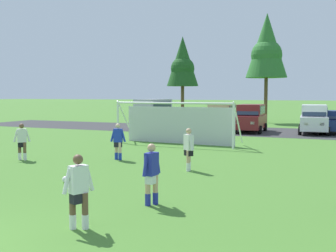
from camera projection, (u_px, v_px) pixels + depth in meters
The scene contains 17 objects.
ground_plane at pixel (189, 151), 20.99m from camera, with size 400.00×400.00×0.00m, color #477A2D.
parking_lot_strip at pixel (245, 131), 32.74m from camera, with size 52.00×8.40×0.01m, color #333335.
soccer_ball at pixel (65, 179), 13.49m from camera, with size 0.22×0.22×0.22m.
soccer_goal at pixel (177, 122), 24.07m from camera, with size 7.49×2.21×2.57m.
player_striker_near at pixel (79, 192), 8.79m from camera, with size 0.45×0.67×1.64m.
player_defender_far at pixel (152, 174), 10.72m from camera, with size 0.28×0.73×1.64m.
player_winger_left at pixel (118, 142), 18.19m from camera, with size 0.75×0.35×1.64m.
player_winger_right at pixel (22, 142), 18.16m from camera, with size 0.60×0.56×1.64m.
player_trailing_back at pixel (189, 149), 15.59m from camera, with size 0.58×0.58×1.64m.
parked_car_slot_far_left at pixel (153, 112), 36.26m from camera, with size 2.31×4.86×2.52m.
parked_car_slot_left at pixel (189, 118), 34.99m from camera, with size 2.28×4.32×1.72m.
parked_car_slot_center_left at pixel (222, 116), 33.82m from camera, with size 2.33×4.70×2.16m.
parked_car_slot_center at pixel (251, 118), 31.77m from camera, with size 2.29×4.68×2.16m.
parked_car_slot_center_right at pixel (314, 119), 30.52m from camera, with size 2.41×4.73×2.16m.
parked_car_slot_right at pixel (333, 122), 30.65m from camera, with size 2.13×4.25×1.72m.
tree_left_edge at pixel (183, 63), 44.55m from camera, with size 3.49×3.49×9.29m.
tree_mid_left at pixel (267, 48), 41.67m from camera, with size 4.22×4.22×11.25m.
Camera 1 is at (7.36, -4.52, 2.92)m, focal length 43.44 mm.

